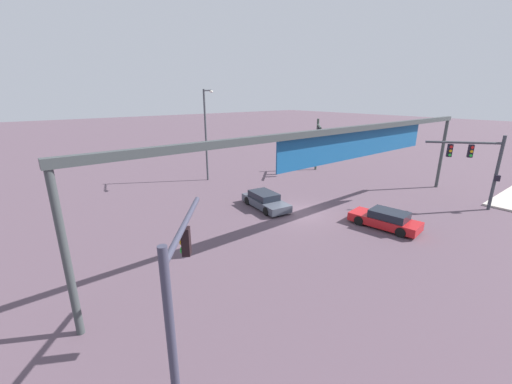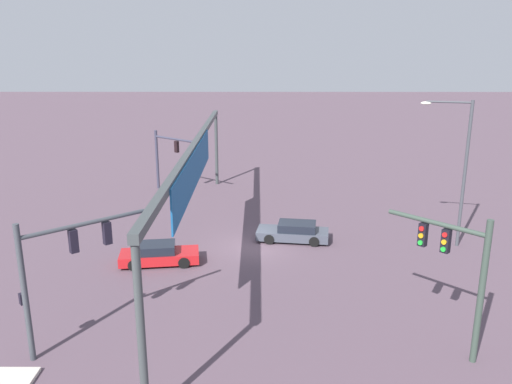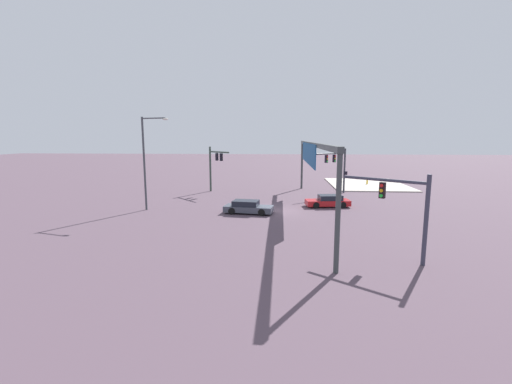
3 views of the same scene
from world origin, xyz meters
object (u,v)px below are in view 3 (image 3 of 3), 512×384
traffic_signal_opposite_side (406,203)px  sedan_car_waiting_far (248,207)px  streetlamp_curved_arm (147,157)px  sedan_car_approaching (328,201)px  traffic_signal_near_corner (214,163)px  traffic_signal_cross_street (338,164)px  fire_hydrant_on_curb (367,182)px

traffic_signal_opposite_side → sedan_car_waiting_far: bearing=-11.9°
streetlamp_curved_arm → sedan_car_approaching: (2.92, -17.75, -4.64)m
sedan_car_approaching → traffic_signal_opposite_side: bearing=90.4°
traffic_signal_opposite_side → streetlamp_curved_arm: bearing=5.4°
traffic_signal_near_corner → traffic_signal_cross_street: bearing=45.0°
streetlamp_curved_arm → traffic_signal_opposite_side: bearing=-17.1°
streetlamp_curved_arm → sedan_car_waiting_far: (-0.76, -9.79, -4.64)m
traffic_signal_cross_street → traffic_signal_opposite_side: bearing=48.8°
sedan_car_waiting_far → traffic_signal_near_corner: bearing=121.9°
traffic_signal_cross_street → fire_hydrant_on_curb: bearing=-165.5°
fire_hydrant_on_curb → sedan_car_waiting_far: bearing=142.2°
traffic_signal_near_corner → sedan_car_approaching: (-8.77, -13.46, -3.26)m
streetlamp_curved_arm → sedan_car_waiting_far: 10.86m
traffic_signal_cross_street → fire_hydrant_on_curb: traffic_signal_cross_street is taller
traffic_signal_opposite_side → traffic_signal_near_corner: bearing=-19.4°
traffic_signal_opposite_side → streetlamp_curved_arm: size_ratio=0.57×
traffic_signal_opposite_side → sedan_car_approaching: bearing=-44.2°
streetlamp_curved_arm → sedan_car_approaching: streetlamp_curved_arm is taller
traffic_signal_cross_street → sedan_car_approaching: (-8.52, 2.23, -3.20)m
sedan_car_waiting_far → fire_hydrant_on_curb: 26.03m
sedan_car_approaching → sedan_car_waiting_far: bearing=17.3°
sedan_car_approaching → traffic_signal_cross_street: bearing=-112.1°
traffic_signal_near_corner → traffic_signal_opposite_side: (-24.43, -15.61, -0.45)m
traffic_signal_near_corner → streetlamp_curved_arm: (-11.69, 4.29, 1.38)m
traffic_signal_near_corner → sedan_car_waiting_far: bearing=-20.2°
sedan_car_waiting_far → fire_hydrant_on_curb: size_ratio=6.65×
traffic_signal_opposite_side → streetlamp_curved_arm: 23.69m
traffic_signal_cross_street → sedan_car_waiting_far: size_ratio=1.20×
streetlamp_curved_arm → sedan_car_approaching: 18.57m
sedan_car_approaching → traffic_signal_near_corner: bearing=-40.5°
traffic_signal_cross_street → sedan_car_approaching: bearing=34.4°
fire_hydrant_on_curb → traffic_signal_near_corner: bearing=110.8°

